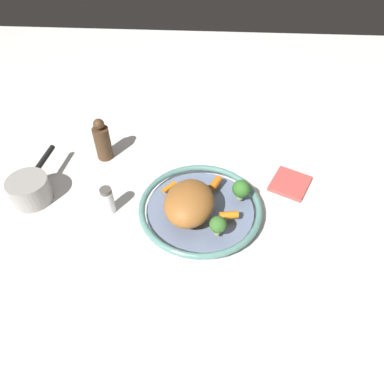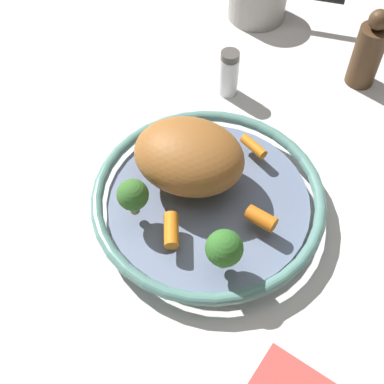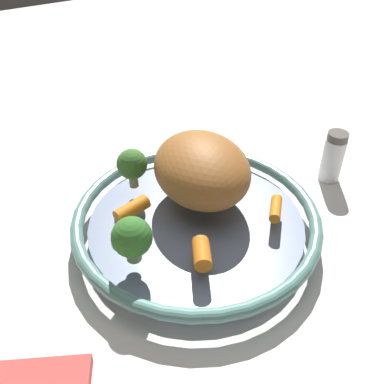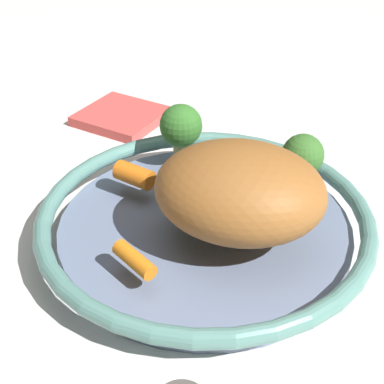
{
  "view_description": "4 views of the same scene",
  "coord_description": "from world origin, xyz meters",
  "views": [
    {
      "loc": [
        -0.02,
        0.67,
        0.78
      ],
      "look_at": [
        0.02,
        -0.03,
        0.06
      ],
      "focal_mm": 33.92,
      "sensor_mm": 36.0,
      "label": 1
    },
    {
      "loc": [
        -0.43,
        -0.04,
        0.64
      ],
      "look_at": [
        -0.01,
        0.02,
        0.06
      ],
      "focal_mm": 48.19,
      "sensor_mm": 36.0,
      "label": 2
    },
    {
      "loc": [
        -0.23,
        -0.38,
        0.43
      ],
      "look_at": [
        0.01,
        0.03,
        0.05
      ],
      "focal_mm": 40.46,
      "sensor_mm": 36.0,
      "label": 3
    },
    {
      "loc": [
        0.46,
        0.02,
        0.37
      ],
      "look_at": [
        0.01,
        -0.01,
        0.07
      ],
      "focal_mm": 52.63,
      "sensor_mm": 36.0,
      "label": 4
    }
  ],
  "objects": [
    {
      "name": "baby_carrot_right",
      "position": [
        -0.04,
        -0.08,
        0.05
      ],
      "size": [
        0.04,
        0.05,
        0.02
      ],
      "primitive_type": "cylinder",
      "rotation": [
        1.54,
        0.0,
        5.81
      ],
      "color": "orange",
      "rests_on": "serving_bowl"
    },
    {
      "name": "baby_carrot_near_rim",
      "position": [
        -0.08,
        0.04,
        0.05
      ],
      "size": [
        0.05,
        0.03,
        0.02
      ],
      "primitive_type": "cylinder",
      "rotation": [
        1.62,
        0.0,
        4.91
      ],
      "color": "orange",
      "rests_on": "serving_bowl"
    },
    {
      "name": "ground_plane",
      "position": [
        0.0,
        0.0,
        0.0
      ],
      "size": [
        2.53,
        2.53,
        0.0
      ],
      "primitive_type": "plane",
      "color": "silver"
    },
    {
      "name": "broccoli_floret_mid",
      "position": [
        -0.05,
        0.1,
        0.08
      ],
      "size": [
        0.04,
        0.04,
        0.06
      ],
      "color": "#9CA466",
      "rests_on": "serving_bowl"
    },
    {
      "name": "roast_chicken_piece",
      "position": [
        0.03,
        0.03,
        0.08
      ],
      "size": [
        0.16,
        0.18,
        0.08
      ],
      "primitive_type": "ellipsoid",
      "rotation": [
        0.0,
        0.0,
        4.54
      ],
      "color": "#9F602B",
      "rests_on": "serving_bowl"
    },
    {
      "name": "baby_carrot_center",
      "position": [
        0.09,
        -0.06,
        0.05
      ],
      "size": [
        0.04,
        0.04,
        0.02
      ],
      "primitive_type": "cylinder",
      "rotation": [
        1.53,
        0.0,
        5.52
      ],
      "color": "orange",
      "rests_on": "serving_bowl"
    },
    {
      "name": "salt_shaker",
      "position": [
        0.26,
        -0.0,
        0.04
      ],
      "size": [
        0.03,
        0.03,
        0.09
      ],
      "color": "white",
      "rests_on": "ground_plane"
    },
    {
      "name": "broccoli_floret_edge",
      "position": [
        -0.11,
        -0.03,
        0.08
      ],
      "size": [
        0.05,
        0.05,
        0.06
      ],
      "color": "#99A866",
      "rests_on": "serving_bowl"
    },
    {
      "name": "serving_bowl",
      "position": [
        0.0,
        0.0,
        0.02
      ],
      "size": [
        0.34,
        0.34,
        0.04
      ],
      "color": "slate",
      "rests_on": "ground_plane"
    }
  ]
}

